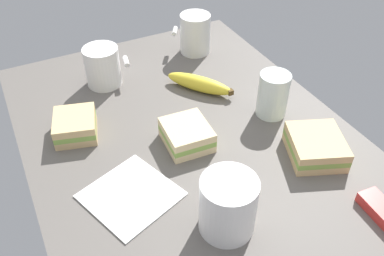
{
  "coord_description": "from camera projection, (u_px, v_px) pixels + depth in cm",
  "views": [
    {
      "loc": [
        56.18,
        -28.38,
        58.18
      ],
      "look_at": [
        0.0,
        0.0,
        5.0
      ],
      "focal_mm": 38.81,
      "sensor_mm": 36.0,
      "label": 1
    }
  ],
  "objects": [
    {
      "name": "coffee_mug_black",
      "position": [
        228.0,
        205.0,
        0.65
      ],
      "size": [
        10.01,
        11.35,
        10.33
      ],
      "color": "white",
      "rests_on": "tabletop"
    },
    {
      "name": "sandwich_main",
      "position": [
        187.0,
        135.0,
        0.82
      ],
      "size": [
        10.15,
        9.26,
        4.4
      ],
      "color": "beige",
      "rests_on": "tabletop"
    },
    {
      "name": "banana",
      "position": [
        199.0,
        84.0,
        0.96
      ],
      "size": [
        15.23,
        12.77,
        3.61
      ],
      "color": "yellow",
      "rests_on": "tabletop"
    },
    {
      "name": "glass_of_milk",
      "position": [
        273.0,
        97.0,
        0.88
      ],
      "size": [
        6.55,
        6.55,
        9.85
      ],
      "color": "silver",
      "rests_on": "tabletop"
    },
    {
      "name": "coffee_mug_spare",
      "position": [
        103.0,
        66.0,
        0.97
      ],
      "size": [
        8.21,
        10.53,
        9.41
      ],
      "color": "white",
      "rests_on": "tabletop"
    },
    {
      "name": "sandwich_extra",
      "position": [
        75.0,
        126.0,
        0.84
      ],
      "size": [
        10.98,
        10.35,
        4.4
      ],
      "color": "#DBB77A",
      "rests_on": "tabletop"
    },
    {
      "name": "sandwich_side",
      "position": [
        316.0,
        147.0,
        0.79
      ],
      "size": [
        13.86,
        13.26,
        4.4
      ],
      "color": "#DBB77A",
      "rests_on": "tabletop"
    },
    {
      "name": "coffee_mug_milky",
      "position": [
        195.0,
        33.0,
        1.08
      ],
      "size": [
        8.59,
        9.92,
        10.37
      ],
      "color": "white",
      "rests_on": "tabletop"
    },
    {
      "name": "tabletop",
      "position": [
        192.0,
        143.0,
        0.85
      ],
      "size": [
        90.0,
        64.0,
        2.0
      ],
      "primitive_type": "cube",
      "color": "#5B5651",
      "rests_on": "ground"
    },
    {
      "name": "paper_napkin",
      "position": [
        131.0,
        195.0,
        0.73
      ],
      "size": [
        18.33,
        18.33,
        0.3
      ],
      "primitive_type": "cube",
      "rotation": [
        0.0,
        0.0,
        0.35
      ],
      "color": "white",
      "rests_on": "tabletop"
    }
  ]
}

